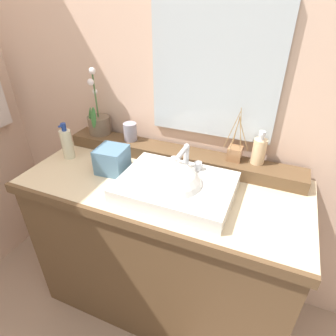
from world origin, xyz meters
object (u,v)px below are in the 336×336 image
reed_diffuser (235,153)px  lotion_bottle (67,143)px  tissue_box (113,159)px  tumbler_cup (130,132)px  sink_basin (175,189)px  potted_plant (99,121)px  soap_dispenser (259,150)px

reed_diffuser → lotion_bottle: bearing=-166.4°
reed_diffuser → tissue_box: (-0.52, -0.21, -0.04)m
tissue_box → lotion_bottle: bearing=175.8°
tumbler_cup → reed_diffuser: 0.54m
lotion_bottle → sink_basin: bearing=-8.0°
reed_diffuser → potted_plant: bearing=179.5°
potted_plant → lotion_bottle: size_ratio=1.90×
soap_dispenser → tissue_box: soap_dispenser is taller
tumbler_cup → reed_diffuser: size_ratio=0.37×
soap_dispenser → lotion_bottle: bearing=-167.3°
sink_basin → reed_diffuser: size_ratio=1.87×
tumbler_cup → tissue_box: bearing=-84.6°
reed_diffuser → lotion_bottle: (-0.79, -0.19, -0.02)m
reed_diffuser → sink_basin: bearing=-122.9°
lotion_bottle → soap_dispenser: bearing=12.7°
sink_basin → tissue_box: bearing=168.8°
soap_dispenser → tissue_box: size_ratio=1.18×
reed_diffuser → tissue_box: 0.56m
soap_dispenser → tumbler_cup: (-0.64, -0.01, -0.02)m
potted_plant → reed_diffuser: (0.73, -0.01, -0.03)m
tumbler_cup → tissue_box: size_ratio=0.71×
soap_dispenser → tissue_box: 0.66m
tumbler_cup → reed_diffuser: (0.54, 0.01, -0.01)m
sink_basin → tumbler_cup: sink_basin is taller
sink_basin → tumbler_cup: size_ratio=5.02×
sink_basin → tissue_box: (-0.34, 0.07, 0.03)m
soap_dispenser → lotion_bottle: size_ratio=0.84×
potted_plant → lotion_bottle: (-0.06, -0.20, -0.05)m
sink_basin → soap_dispenser: 0.41m
sink_basin → reed_diffuser: (0.18, 0.28, 0.07)m
potted_plant → soap_dispenser: 0.84m
soap_dispenser → potted_plant: bearing=-179.8°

